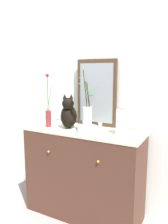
{
  "coord_description": "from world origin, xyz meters",
  "views": [
    {
      "loc": [
        1.05,
        -1.98,
        1.52
      ],
      "look_at": [
        0.0,
        0.0,
        1.12
      ],
      "focal_mm": 36.49,
      "sensor_mm": 36.0,
      "label": 1
    }
  ],
  "objects_px": {
    "sideboard": "(84,173)",
    "vase_slim_green": "(48,114)",
    "mirror_leaning": "(97,93)",
    "jar_lidded_porcelain": "(123,120)",
    "candle_pillar": "(100,127)",
    "vase_glass_clear": "(87,114)",
    "bowl_porcelain": "(87,129)",
    "cat_sitting": "(69,114)"
  },
  "relations": [
    {
      "from": "bowl_porcelain",
      "to": "jar_lidded_porcelain",
      "type": "bearing_deg",
      "value": 14.13
    },
    {
      "from": "sideboard",
      "to": "vase_slim_green",
      "type": "bearing_deg",
      "value": -168.75
    },
    {
      "from": "sideboard",
      "to": "bowl_porcelain",
      "type": "distance_m",
      "value": 0.52
    },
    {
      "from": "cat_sitting",
      "to": "jar_lidded_porcelain",
      "type": "distance_m",
      "value": 0.58
    },
    {
      "from": "cat_sitting",
      "to": "vase_glass_clear",
      "type": "xyz_separation_m",
      "value": [
        0.26,
        -0.09,
        0.04
      ]
    },
    {
      "from": "bowl_porcelain",
      "to": "vase_glass_clear",
      "type": "distance_m",
      "value": 0.15
    },
    {
      "from": "sideboard",
      "to": "vase_glass_clear",
      "type": "xyz_separation_m",
      "value": [
        0.09,
        -0.11,
        0.66
      ]
    },
    {
      "from": "sideboard",
      "to": "cat_sitting",
      "type": "xyz_separation_m",
      "value": [
        -0.17,
        -0.01,
        0.61
      ]
    },
    {
      "from": "sideboard",
      "to": "jar_lidded_porcelain",
      "type": "bearing_deg",
      "value": -3.05
    },
    {
      "from": "bowl_porcelain",
      "to": "mirror_leaning",
      "type": "bearing_deg",
      "value": 98.96
    },
    {
      "from": "sideboard",
      "to": "jar_lidded_porcelain",
      "type": "height_order",
      "value": "jar_lidded_porcelain"
    },
    {
      "from": "mirror_leaning",
      "to": "jar_lidded_porcelain",
      "type": "height_order",
      "value": "mirror_leaning"
    },
    {
      "from": "mirror_leaning",
      "to": "vase_slim_green",
      "type": "height_order",
      "value": "mirror_leaning"
    },
    {
      "from": "candle_pillar",
      "to": "jar_lidded_porcelain",
      "type": "bearing_deg",
      "value": -0.33
    },
    {
      "from": "mirror_leaning",
      "to": "jar_lidded_porcelain",
      "type": "distance_m",
      "value": 0.49
    },
    {
      "from": "mirror_leaning",
      "to": "cat_sitting",
      "type": "distance_m",
      "value": 0.37
    },
    {
      "from": "mirror_leaning",
      "to": "vase_slim_green",
      "type": "bearing_deg",
      "value": -145.61
    },
    {
      "from": "cat_sitting",
      "to": "vase_slim_green",
      "type": "relative_size",
      "value": 0.71
    },
    {
      "from": "candle_pillar",
      "to": "bowl_porcelain",
      "type": "bearing_deg",
      "value": -140.07
    },
    {
      "from": "bowl_porcelain",
      "to": "candle_pillar",
      "type": "relative_size",
      "value": 1.73
    },
    {
      "from": "sideboard",
      "to": "candle_pillar",
      "type": "height_order",
      "value": "candle_pillar"
    },
    {
      "from": "vase_slim_green",
      "to": "candle_pillar",
      "type": "xyz_separation_m",
      "value": [
        0.57,
        0.06,
        -0.09
      ]
    },
    {
      "from": "candle_pillar",
      "to": "vase_slim_green",
      "type": "bearing_deg",
      "value": -174.41
    },
    {
      "from": "mirror_leaning",
      "to": "bowl_porcelain",
      "type": "relative_size",
      "value": 3.79
    },
    {
      "from": "vase_slim_green",
      "to": "vase_glass_clear",
      "type": "distance_m",
      "value": 0.48
    },
    {
      "from": "sideboard",
      "to": "mirror_leaning",
      "type": "height_order",
      "value": "mirror_leaning"
    },
    {
      "from": "vase_glass_clear",
      "to": "jar_lidded_porcelain",
      "type": "bearing_deg",
      "value": 14.69
    },
    {
      "from": "vase_slim_green",
      "to": "vase_glass_clear",
      "type": "relative_size",
      "value": 1.06
    },
    {
      "from": "vase_glass_clear",
      "to": "candle_pillar",
      "type": "relative_size",
      "value": 4.88
    },
    {
      "from": "bowl_porcelain",
      "to": "sideboard",
      "type": "bearing_deg",
      "value": 130.16
    },
    {
      "from": "sideboard",
      "to": "candle_pillar",
      "type": "bearing_deg",
      "value": -6.32
    },
    {
      "from": "bowl_porcelain",
      "to": "cat_sitting",
      "type": "bearing_deg",
      "value": 161.13
    },
    {
      "from": "sideboard",
      "to": "mirror_leaning",
      "type": "xyz_separation_m",
      "value": [
        0.04,
        0.21,
        0.82
      ]
    },
    {
      "from": "candle_pillar",
      "to": "vase_glass_clear",
      "type": "bearing_deg",
      "value": -138.59
    },
    {
      "from": "sideboard",
      "to": "vase_glass_clear",
      "type": "distance_m",
      "value": 0.67
    },
    {
      "from": "sideboard",
      "to": "jar_lidded_porcelain",
      "type": "relative_size",
      "value": 3.84
    },
    {
      "from": "jar_lidded_porcelain",
      "to": "candle_pillar",
      "type": "distance_m",
      "value": 0.25
    },
    {
      "from": "vase_glass_clear",
      "to": "jar_lidded_porcelain",
      "type": "xyz_separation_m",
      "value": [
        0.32,
        0.08,
        -0.04
      ]
    },
    {
      "from": "vase_slim_green",
      "to": "jar_lidded_porcelain",
      "type": "bearing_deg",
      "value": 3.93
    },
    {
      "from": "vase_slim_green",
      "to": "jar_lidded_porcelain",
      "type": "relative_size",
      "value": 1.75
    },
    {
      "from": "cat_sitting",
      "to": "vase_glass_clear",
      "type": "relative_size",
      "value": 0.76
    },
    {
      "from": "sideboard",
      "to": "vase_slim_green",
      "type": "height_order",
      "value": "vase_slim_green"
    }
  ]
}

